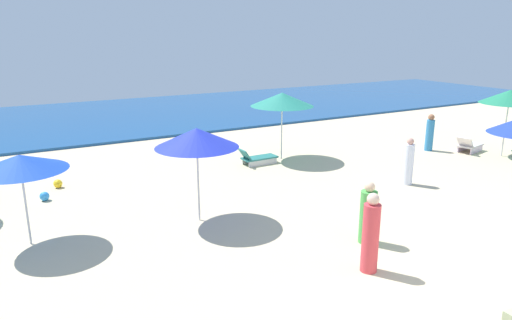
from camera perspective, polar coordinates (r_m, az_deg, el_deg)
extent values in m
cube|color=navy|center=(29.60, -12.27, 5.60)|extent=(60.00, 13.59, 0.12)
cylinder|color=silver|center=(21.36, 28.03, 3.22)|extent=(0.05, 0.05, 2.16)
cone|color=#218158|center=(21.15, 28.49, 6.79)|extent=(2.25, 2.25, 0.53)
cube|color=silver|center=(21.67, 25.25, 1.13)|extent=(1.09, 0.28, 0.26)
cube|color=silver|center=(21.88, 23.95, 1.40)|extent=(1.09, 0.28, 0.26)
cube|color=silver|center=(21.74, 24.64, 1.67)|extent=(1.34, 0.89, 0.06)
cube|color=silver|center=(21.19, 24.09, 1.99)|extent=(0.51, 0.68, 0.46)
cylinder|color=silver|center=(18.51, 3.13, 3.33)|extent=(0.05, 0.05, 2.12)
cone|color=#25846F|center=(18.28, 3.19, 7.38)|extent=(2.46, 2.46, 0.52)
cube|color=silver|center=(17.78, 0.84, -0.31)|extent=(1.24, 0.07, 0.22)
cube|color=silver|center=(18.19, 0.03, 0.05)|extent=(1.24, 0.07, 0.22)
cube|color=#29726E|center=(17.94, 0.43, 0.29)|extent=(1.39, 0.61, 0.06)
cube|color=#29726E|center=(17.58, -1.34, 0.66)|extent=(0.34, 0.56, 0.44)
cylinder|color=silver|center=(12.50, -7.03, -2.96)|extent=(0.05, 0.05, 2.03)
cone|color=#2332BF|center=(12.16, -7.23, 2.71)|extent=(2.19, 2.19, 0.50)
cylinder|color=silver|center=(12.29, -26.17, -5.26)|extent=(0.05, 0.05, 1.84)
cone|color=blue|center=(11.97, -26.79, -0.29)|extent=(2.10, 2.10, 0.37)
cylinder|color=teal|center=(21.20, 20.37, 2.83)|extent=(0.47, 0.47, 1.32)
sphere|color=#9B6244|center=(21.06, 20.56, 4.90)|extent=(0.26, 0.26, 0.26)
cylinder|color=#DB414A|center=(10.20, 13.75, -9.23)|extent=(0.48, 0.48, 1.50)
sphere|color=beige|center=(9.88, 14.07, -4.65)|extent=(0.26, 0.26, 0.26)
cylinder|color=white|center=(16.24, 18.07, -0.52)|extent=(0.45, 0.45, 1.36)
sphere|color=tan|center=(16.05, 18.30, 2.17)|extent=(0.22, 0.22, 0.22)
cylinder|color=#51AF4F|center=(11.55, 13.44, -6.77)|extent=(0.51, 0.51, 1.29)
sphere|color=beige|center=(11.29, 13.68, -3.20)|extent=(0.25, 0.25, 0.25)
sphere|color=yellow|center=(16.54, -22.97, -2.67)|extent=(0.28, 0.28, 0.28)
sphere|color=#308EDD|center=(15.46, -24.34, -4.04)|extent=(0.28, 0.28, 0.28)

